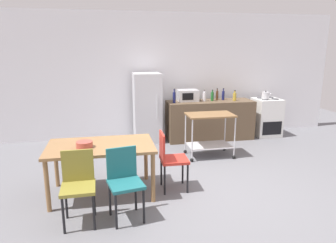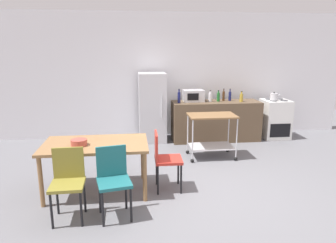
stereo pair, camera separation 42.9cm
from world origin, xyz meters
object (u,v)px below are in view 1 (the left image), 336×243
object	(u,v)px
bottle_soy_sauce	(235,97)
bottle_sesame_oil	(223,95)
bottle_hot_sauce	(212,96)
dining_table	(101,150)
refrigerator	(147,108)
bottle_soda	(204,96)
chair_olive	(78,182)
microwave	(188,95)
chair_red	(170,157)
bottle_olive_oil	(217,95)
stove_oven	(266,117)
fruit_bowl	(84,144)
kettle	(265,95)
kitchen_cart	(210,128)
bottle_vinegar	(174,97)
chair_teal	(124,179)

from	to	relation	value
bottle_soy_sauce	bottle_sesame_oil	bearing A→B (deg)	144.87
bottle_hot_sauce	bottle_soy_sauce	xyz separation A→B (m)	(0.51, -0.09, -0.01)
dining_table	bottle_soy_sauce	size ratio (longest dim) A/B	6.23
bottle_hot_sauce	bottle_soy_sauce	size ratio (longest dim) A/B	1.06
refrigerator	bottle_soda	size ratio (longest dim) A/B	6.03
bottle_soy_sauce	chair_olive	bearing A→B (deg)	-137.10
dining_table	microwave	xyz separation A→B (m)	(1.93, 2.50, 0.36)
chair_red	bottle_hot_sauce	xyz separation A→B (m)	(1.51, 2.48, 0.49)
refrigerator	bottle_olive_oil	xyz separation A→B (m)	(1.65, -0.00, 0.24)
stove_oven	bottle_soda	bearing A→B (deg)	-179.68
stove_oven	bottle_sesame_oil	xyz separation A→B (m)	(-1.11, 0.06, 0.56)
fruit_bowl	bottle_soy_sauce	bearing A→B (deg)	36.78
stove_oven	refrigerator	xyz separation A→B (m)	(-2.90, 0.08, 0.32)
microwave	kettle	world-z (taller)	microwave
chair_red	kitchen_cart	bearing A→B (deg)	-37.49
dining_table	bottle_vinegar	size ratio (longest dim) A/B	4.80
dining_table	bottle_vinegar	world-z (taller)	bottle_vinegar
bottle_vinegar	refrigerator	bearing A→B (deg)	161.98
chair_red	bottle_sesame_oil	bearing A→B (deg)	-33.64
fruit_bowl	bottle_olive_oil	bearing A→B (deg)	42.07
microwave	kettle	size ratio (longest dim) A/B	1.92
microwave	bottle_soy_sauce	distance (m)	1.09
chair_red	stove_oven	size ratio (longest dim) A/B	0.97
kitchen_cart	bottle_olive_oil	xyz separation A→B (m)	(0.59, 1.25, 0.44)
bottle_soda	bottle_olive_oil	world-z (taller)	bottle_olive_oil
bottle_sesame_oil	bottle_soda	bearing A→B (deg)	-171.97
chair_teal	fruit_bowl	size ratio (longest dim) A/B	3.94
microwave	bottle_olive_oil	xyz separation A→B (m)	(0.71, 0.00, -0.02)
refrigerator	kitchen_cart	distance (m)	1.65
chair_olive	refrigerator	distance (m)	3.47
chair_red	chair_olive	size ratio (longest dim) A/B	1.00
chair_red	bottle_vinegar	size ratio (longest dim) A/B	2.85
chair_red	stove_oven	xyz separation A→B (m)	(2.90, 2.48, -0.07)
stove_oven	dining_table	bearing A→B (deg)	-148.12
bottle_vinegar	bottle_sesame_oil	world-z (taller)	bottle_vinegar
chair_red	bottle_olive_oil	size ratio (longest dim) A/B	3.23
bottle_hot_sauce	fruit_bowl	bearing A→B (deg)	-137.33
bottle_vinegar	bottle_soy_sauce	distance (m)	1.43
dining_table	fruit_bowl	world-z (taller)	fruit_bowl
fruit_bowl	chair_olive	bearing A→B (deg)	-94.67
kitchen_cart	bottle_vinegar	world-z (taller)	bottle_vinegar
chair_teal	kettle	size ratio (longest dim) A/B	3.71
bottle_hot_sauce	dining_table	bearing A→B (deg)	-135.90
microwave	stove_oven	bearing A→B (deg)	-2.13
bottle_olive_oil	fruit_bowl	bearing A→B (deg)	-137.93
bottle_vinegar	fruit_bowl	distance (m)	3.00
chair_olive	kitchen_cart	world-z (taller)	chair_olive
kitchen_cart	fruit_bowl	size ratio (longest dim) A/B	4.03
chair_teal	stove_oven	bearing A→B (deg)	29.77
bottle_vinegar	dining_table	bearing A→B (deg)	-124.26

